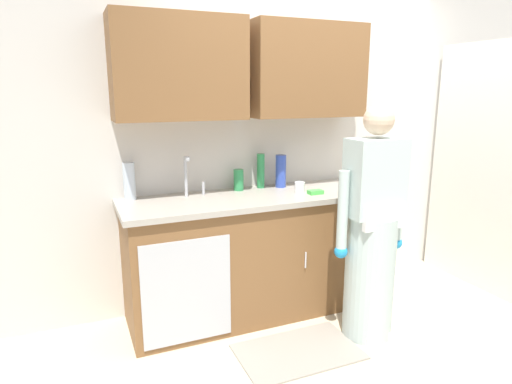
{
  "coord_description": "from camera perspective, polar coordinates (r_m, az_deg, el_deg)",
  "views": [
    {
      "loc": [
        -1.78,
        -2.27,
        1.71
      ],
      "look_at": [
        -0.59,
        0.55,
        1.0
      ],
      "focal_mm": 31.11,
      "sensor_mm": 36.0,
      "label": 1
    }
  ],
  "objects": [
    {
      "name": "bottle_water_tall",
      "position": [
        3.53,
        0.61,
        2.73
      ],
      "size": [
        0.06,
        0.06,
        0.27
      ],
      "primitive_type": "cylinder",
      "color": "#2D8C4C",
      "rests_on": "countertop"
    },
    {
      "name": "cup_by_sink",
      "position": [
        3.39,
        5.62,
        0.6
      ],
      "size": [
        0.08,
        0.08,
        0.08
      ],
      "primitive_type": "cylinder",
      "color": "white",
      "rests_on": "countertop"
    },
    {
      "name": "ground_plane",
      "position": [
        3.35,
        13.77,
        -18.02
      ],
      "size": [
        9.0,
        9.0,
        0.0
      ],
      "primitive_type": "plane",
      "color": "beige"
    },
    {
      "name": "person_at_sink",
      "position": [
        3.14,
        14.62,
        -6.25
      ],
      "size": [
        0.55,
        0.34,
        1.62
      ],
      "color": "white",
      "rests_on": "ground"
    },
    {
      "name": "bottle_dish_liquid",
      "position": [
        3.45,
        -2.25,
        1.57
      ],
      "size": [
        0.08,
        0.08,
        0.17
      ],
      "primitive_type": "cylinder",
      "color": "#2D8C4C",
      "rests_on": "countertop"
    },
    {
      "name": "bottle_cleaner_spray",
      "position": [
        3.56,
        3.2,
        2.69
      ],
      "size": [
        0.08,
        0.08,
        0.26
      ],
      "primitive_type": "cylinder",
      "color": "#334CB2",
      "rests_on": "countertop"
    },
    {
      "name": "bottle_soap",
      "position": [
        3.27,
        -15.99,
        1.35
      ],
      "size": [
        0.08,
        0.08,
        0.27
      ],
      "primitive_type": "cylinder",
      "color": "silver",
      "rests_on": "countertop"
    },
    {
      "name": "kitchen_wall_with_uppers",
      "position": [
        3.66,
        3.87,
        9.36
      ],
      "size": [
        4.8,
        0.44,
        2.7
      ],
      "color": "beige",
      "rests_on": "ground"
    },
    {
      "name": "floor_mat",
      "position": [
        3.15,
        5.42,
        -19.76
      ],
      "size": [
        0.8,
        0.5,
        0.01
      ],
      "primitive_type": "cube",
      "color": "gray",
      "rests_on": "ground"
    },
    {
      "name": "closet_door_panel",
      "position": [
        4.24,
        27.22,
        2.66
      ],
      "size": [
        0.04,
        1.1,
        2.1
      ],
      "primitive_type": "cube",
      "rotation": [
        0.0,
        0.0,
        1.57
      ],
      "color": "silver",
      "rests_on": "ground"
    },
    {
      "name": "sink",
      "position": [
        3.18,
        -7.6,
        -1.34
      ],
      "size": [
        0.5,
        0.36,
        0.35
      ],
      "color": "#B7BABF",
      "rests_on": "counter_cabinet"
    },
    {
      "name": "countertop",
      "position": [
        3.31,
        -0.36,
        -0.75
      ],
      "size": [
        1.96,
        0.66,
        0.04
      ],
      "primitive_type": "cube",
      "color": "#A8A093",
      "rests_on": "counter_cabinet"
    },
    {
      "name": "sponge",
      "position": [
        3.37,
        7.65,
        -0.01
      ],
      "size": [
        0.11,
        0.07,
        0.03
      ],
      "primitive_type": "cube",
      "color": "#4CBF4C",
      "rests_on": "countertop"
    },
    {
      "name": "counter_cabinet",
      "position": [
        3.45,
        -0.39,
        -8.37
      ],
      "size": [
        1.9,
        0.62,
        0.9
      ],
      "color": "brown",
      "rests_on": "ground"
    }
  ]
}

